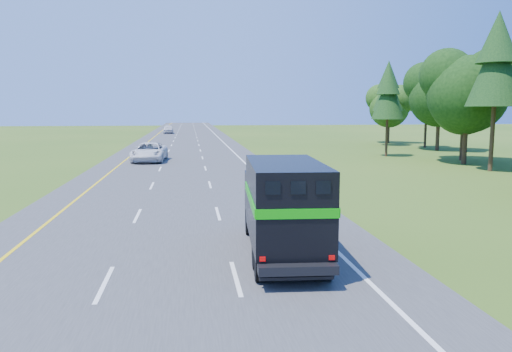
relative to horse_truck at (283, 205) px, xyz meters
The scene contains 5 objects.
road 37.15m from the horse_truck, 95.54° to the left, with size 15.00×260.00×0.04m, color #38383A.
lane_markings 37.15m from the horse_truck, 95.54° to the left, with size 11.15×260.00×0.01m.
horse_truck is the anchor object (origin of this frame).
white_suv 31.89m from the horse_truck, 102.15° to the left, with size 2.88×6.25×1.74m, color silver.
far_car 85.66m from the horse_truck, 94.81° to the left, with size 2.01×5.00×1.70m, color silver.
Camera 1 is at (0.58, -2.74, 4.85)m, focal length 35.00 mm.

